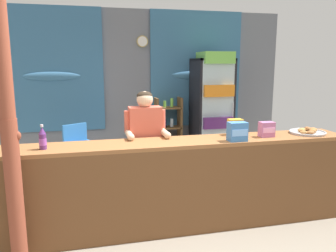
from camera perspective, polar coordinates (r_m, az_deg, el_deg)
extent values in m
plane|color=gray|center=(4.67, -2.96, -12.31)|extent=(8.10, 8.10, 0.00)
cube|color=slate|center=(6.23, -6.35, 6.55)|extent=(5.77, 0.12, 2.77)
cube|color=teal|center=(6.11, -19.26, 9.01)|extent=(1.74, 0.04, 2.12)
ellipsoid|color=teal|center=(6.09, -19.21, 8.01)|extent=(0.96, 0.10, 0.16)
cube|color=teal|center=(6.40, 4.82, 9.60)|extent=(1.74, 0.04, 2.12)
ellipsoid|color=teal|center=(6.38, 4.86, 8.64)|extent=(0.96, 0.10, 0.16)
cylinder|color=tan|center=(6.18, -4.40, 14.19)|extent=(0.21, 0.03, 0.21)
cylinder|color=white|center=(6.16, -4.38, 14.20)|extent=(0.17, 0.01, 0.17)
cube|color=beige|center=(6.28, 1.01, 10.87)|extent=(0.24, 0.02, 0.18)
cube|color=#935B33|center=(3.59, -0.97, -2.99)|extent=(4.31, 0.49, 0.04)
cube|color=brown|center=(3.53, -0.14, -11.70)|extent=(4.31, 0.04, 0.95)
cube|color=brown|center=(4.65, 25.62, -7.24)|extent=(0.08, 0.44, 0.95)
cylinder|color=brown|center=(3.29, -24.68, -10.66)|extent=(0.14, 0.14, 1.36)
cylinder|color=brown|center=(3.09, -26.66, 13.62)|extent=(0.13, 0.13, 1.36)
ellipsoid|color=brown|center=(3.13, -24.28, -1.52)|extent=(0.06, 0.05, 0.08)
cube|color=black|center=(6.39, 6.46, 2.75)|extent=(0.66, 0.04, 1.91)
cube|color=black|center=(6.01, 4.64, 2.30)|extent=(0.04, 0.63, 1.91)
cube|color=black|center=(6.23, 10.05, 2.46)|extent=(0.04, 0.63, 1.91)
cube|color=black|center=(6.06, 7.61, 11.16)|extent=(0.66, 0.63, 0.04)
cube|color=black|center=(6.31, 7.20, -5.86)|extent=(0.66, 0.63, 0.08)
cube|color=silver|center=(5.83, 8.45, 2.45)|extent=(0.60, 0.02, 1.75)
cylinder|color=#B7B7BC|center=(5.91, 10.97, 2.00)|extent=(0.02, 0.02, 0.40)
cube|color=silver|center=(6.16, 7.34, 0.07)|extent=(0.58, 0.55, 0.02)
cube|color=#56286B|center=(6.02, 7.79, 0.88)|extent=(0.54, 0.51, 0.20)
cube|color=silver|center=(6.08, 7.46, 5.19)|extent=(0.58, 0.55, 0.02)
cube|color=orange|center=(5.95, 7.92, 6.13)|extent=(0.54, 0.51, 0.20)
cube|color=silver|center=(6.06, 7.59, 10.41)|extent=(0.58, 0.55, 0.02)
cube|color=#75C64C|center=(5.94, 8.06, 11.46)|extent=(0.54, 0.51, 0.20)
cube|color=brown|center=(6.09, -1.97, -0.90)|extent=(0.04, 0.28, 1.21)
cube|color=brown|center=(6.19, 2.03, -0.71)|extent=(0.04, 0.28, 1.21)
cube|color=brown|center=(6.07, 0.05, 3.13)|extent=(0.44, 0.28, 0.02)
cylinder|color=#75C64C|center=(6.04, -0.56, 3.76)|extent=(0.05, 0.05, 0.11)
cylinder|color=#75C64C|center=(6.07, 0.66, 4.01)|extent=(0.06, 0.06, 0.16)
cube|color=brown|center=(6.12, 0.05, -0.25)|extent=(0.44, 0.28, 0.02)
cylinder|color=#56286B|center=(6.09, -0.55, 0.45)|extent=(0.05, 0.05, 0.13)
cylinder|color=silver|center=(6.12, 0.65, 0.57)|extent=(0.06, 0.06, 0.15)
cube|color=brown|center=(6.20, 0.05, -3.55)|extent=(0.44, 0.28, 0.02)
cylinder|color=#56286B|center=(6.17, -0.55, -2.89)|extent=(0.06, 0.06, 0.13)
cylinder|color=silver|center=(6.20, 0.64, -2.92)|extent=(0.07, 0.07, 0.11)
cube|color=#3884D6|center=(5.51, -14.45, -4.23)|extent=(0.60, 0.60, 0.04)
cube|color=#3884D6|center=(5.63, -15.58, -1.67)|extent=(0.38, 0.25, 0.40)
cylinder|color=#3884D6|center=(5.32, -15.07, -7.25)|extent=(0.04, 0.04, 0.44)
cylinder|color=#3884D6|center=(5.51, -11.62, -6.49)|extent=(0.04, 0.04, 0.44)
cylinder|color=#3884D6|center=(5.64, -17.00, -6.33)|extent=(0.04, 0.04, 0.44)
cylinder|color=#3884D6|center=(5.82, -13.69, -5.65)|extent=(0.04, 0.04, 0.44)
cube|color=#3884D6|center=(5.39, -16.34, -3.34)|extent=(0.24, 0.36, 0.03)
cube|color=#3884D6|center=(5.58, -12.74, -2.70)|extent=(0.24, 0.36, 0.03)
cylinder|color=#28282D|center=(4.09, -4.92, -9.66)|extent=(0.11, 0.11, 0.81)
cylinder|color=#28282D|center=(4.12, -2.70, -9.51)|extent=(0.11, 0.11, 0.81)
cube|color=#D15B47|center=(3.92, -3.92, -0.47)|extent=(0.37, 0.20, 0.52)
sphere|color=#DBB28E|center=(3.87, -3.99, 4.54)|extent=(0.19, 0.19, 0.19)
ellipsoid|color=#2D2319|center=(3.88, -4.02, 5.18)|extent=(0.18, 0.18, 0.10)
cylinder|color=#D15B47|center=(3.88, -6.90, 0.76)|extent=(0.08, 0.08, 0.25)
cylinder|color=#DBB28E|center=(3.76, -6.59, -1.50)|extent=(0.07, 0.26, 0.07)
sphere|color=#DBB28E|center=(3.63, -6.35, -1.92)|extent=(0.08, 0.08, 0.08)
cylinder|color=#D15B47|center=(3.95, -1.03, 1.00)|extent=(0.08, 0.08, 0.25)
cylinder|color=#DBB28E|center=(3.83, -0.54, -1.22)|extent=(0.07, 0.26, 0.07)
sphere|color=#DBB28E|center=(3.70, -0.09, -1.62)|extent=(0.08, 0.08, 0.08)
cylinder|color=#56286B|center=(3.47, -20.57, -2.51)|extent=(0.07, 0.07, 0.15)
cone|color=#56286B|center=(3.45, -20.69, -0.72)|extent=(0.07, 0.07, 0.07)
cylinder|color=silver|center=(3.44, -20.74, 0.04)|extent=(0.03, 0.03, 0.02)
cylinder|color=purple|center=(3.47, -20.57, -2.51)|extent=(0.07, 0.07, 0.07)
cube|color=#3D75B7|center=(3.67, 11.73, -0.94)|extent=(0.20, 0.13, 0.21)
cube|color=#7CB5F7|center=(3.61, 12.18, -1.15)|extent=(0.18, 0.00, 0.07)
cube|color=gold|center=(4.00, 11.38, -0.14)|extent=(0.16, 0.11, 0.18)
cube|color=#FFE26D|center=(3.95, 11.73, -0.29)|extent=(0.15, 0.00, 0.06)
cube|color=#B76699|center=(3.97, 16.46, -0.55)|extent=(0.16, 0.11, 0.17)
cube|color=#F7A5D8|center=(3.92, 16.86, -0.70)|extent=(0.15, 0.00, 0.06)
cylinder|color=#BCBCC1|center=(4.33, 22.68, -1.09)|extent=(0.40, 0.40, 0.02)
torus|color=#BCBCC1|center=(4.32, 22.69, -0.91)|extent=(0.42, 0.42, 0.02)
ellipsoid|color=#B2753D|center=(4.37, 23.50, -0.58)|extent=(0.10, 0.09, 0.05)
ellipsoid|color=#A36638|center=(4.42, 22.69, -0.43)|extent=(0.07, 0.09, 0.05)
ellipsoid|color=#C68947|center=(4.38, 21.91, -0.54)|extent=(0.09, 0.07, 0.04)
ellipsoid|color=#C68947|center=(4.31, 21.77, -0.67)|extent=(0.09, 0.06, 0.04)
ellipsoid|color=#B2753D|center=(4.19, 22.13, -1.00)|extent=(0.09, 0.07, 0.04)
ellipsoid|color=#A36638|center=(4.23, 23.12, -1.00)|extent=(0.10, 0.08, 0.04)
ellipsoid|color=#B2753D|center=(4.30, 23.44, -0.79)|extent=(0.08, 0.07, 0.05)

